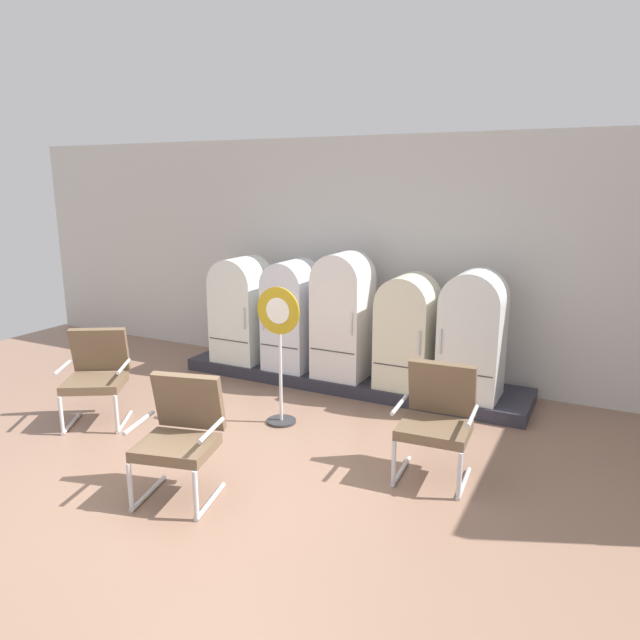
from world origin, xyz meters
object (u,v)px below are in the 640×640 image
at_px(refrigerator_0, 242,306).
at_px(refrigerator_1, 292,311).
at_px(armchair_center, 181,431).
at_px(armchair_right, 437,415).
at_px(armchair_left, 97,371).
at_px(sign_stand, 280,354).
at_px(refrigerator_2, 343,312).
at_px(refrigerator_3, 407,328).
at_px(refrigerator_4, 473,331).

bearing_deg(refrigerator_0, refrigerator_1, -0.09).
bearing_deg(refrigerator_0, armchair_center, -64.51).
xyz_separation_m(armchair_right, armchair_center, (-1.79, -1.28, 0.00)).
height_order(refrigerator_1, armchair_right, refrigerator_1).
relative_size(armchair_left, sign_stand, 0.67).
distance_m(refrigerator_2, armchair_right, 2.45).
xyz_separation_m(refrigerator_3, refrigerator_4, (0.77, -0.02, 0.06)).
bearing_deg(armchair_center, refrigerator_1, 102.23).
bearing_deg(refrigerator_4, armchair_left, -148.16).
height_order(armchair_left, sign_stand, sign_stand).
height_order(refrigerator_0, armchair_center, refrigerator_0).
xyz_separation_m(armchair_center, sign_stand, (-0.03, 1.64, 0.21)).
relative_size(refrigerator_0, armchair_center, 1.39).
relative_size(refrigerator_2, armchair_center, 1.54).
bearing_deg(refrigerator_4, refrigerator_2, -179.82).
bearing_deg(armchair_right, refrigerator_0, 151.74).
xyz_separation_m(refrigerator_1, armchair_left, (-1.17, -2.22, -0.34)).
relative_size(refrigerator_2, armchair_right, 1.54).
bearing_deg(refrigerator_0, armchair_left, -99.88).
distance_m(refrigerator_1, armchair_center, 3.11).
height_order(refrigerator_4, armchair_center, refrigerator_4).
bearing_deg(refrigerator_3, refrigerator_2, -178.21).
xyz_separation_m(armchair_right, sign_stand, (-1.82, 0.36, 0.21)).
xyz_separation_m(refrigerator_2, armchair_left, (-1.92, -2.19, -0.42)).
bearing_deg(armchair_right, armchair_left, -172.45).
height_order(refrigerator_0, refrigerator_1, refrigerator_1).
height_order(refrigerator_3, armchair_center, refrigerator_3).
height_order(refrigerator_4, armchair_left, refrigerator_4).
xyz_separation_m(refrigerator_0, refrigerator_4, (3.14, -0.03, 0.02)).
relative_size(refrigerator_1, armchair_left, 1.40).
xyz_separation_m(refrigerator_1, refrigerator_4, (2.35, -0.03, 0.01)).
height_order(refrigerator_2, armchair_right, refrigerator_2).
relative_size(refrigerator_1, sign_stand, 0.94).
distance_m(armchair_left, sign_stand, 2.00).
relative_size(refrigerator_0, refrigerator_3, 1.05).
xyz_separation_m(refrigerator_0, sign_stand, (1.41, -1.38, -0.12)).
distance_m(refrigerator_3, armchair_center, 3.17).
bearing_deg(armchair_left, refrigerator_1, 62.13).
xyz_separation_m(refrigerator_2, armchair_right, (1.70, -1.71, -0.42)).
bearing_deg(armchair_center, sign_stand, 90.94).
bearing_deg(refrigerator_2, armchair_center, -91.76).
bearing_deg(refrigerator_1, armchair_right, -35.36).
bearing_deg(refrigerator_0, refrigerator_4, -0.52).
height_order(refrigerator_4, armchair_right, refrigerator_4).
xyz_separation_m(armchair_left, sign_stand, (1.80, 0.84, 0.21)).
bearing_deg(refrigerator_0, armchair_right, -28.26).
height_order(refrigerator_3, sign_stand, sign_stand).
bearing_deg(refrigerator_0, refrigerator_2, -1.26).
distance_m(refrigerator_2, refrigerator_4, 1.61).
bearing_deg(refrigerator_3, refrigerator_4, -1.56).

